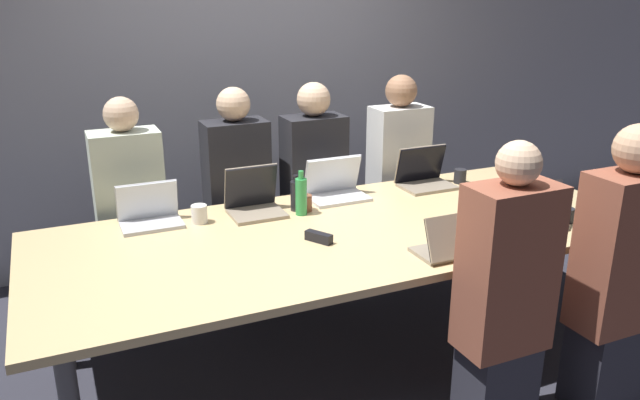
{
  "coord_description": "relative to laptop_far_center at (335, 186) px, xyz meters",
  "views": [
    {
      "loc": [
        -1.41,
        -2.8,
        1.99
      ],
      "look_at": [
        -0.12,
        0.1,
        0.92
      ],
      "focal_mm": 35.0,
      "sensor_mm": 36.0,
      "label": 1
    }
  ],
  "objects": [
    {
      "name": "laptop_far_left",
      "position": [
        -1.13,
        0.0,
        -0.01
      ],
      "size": [
        0.33,
        0.22,
        0.23
      ],
      "color": "#B7B7BC",
      "rests_on": "conference_table"
    },
    {
      "name": "stapler",
      "position": [
        -0.38,
        -0.61,
        -0.05
      ],
      "size": [
        0.11,
        0.15,
        0.05
      ],
      "rotation": [
        0.0,
        0.0,
        0.53
      ],
      "color": "black",
      "rests_on": "conference_table"
    },
    {
      "name": "cup_far_midleft",
      "position": [
        -0.27,
        -0.14,
        -0.03
      ],
      "size": [
        0.09,
        0.09,
        0.09
      ],
      "color": "brown",
      "rests_on": "conference_table"
    },
    {
      "name": "person_near_midright",
      "position": [
        0.18,
        -1.38,
        -0.16
      ],
      "size": [
        0.4,
        0.24,
        1.41
      ],
      "rotation": [
        0.0,
        0.0,
        3.14
      ],
      "color": "#2D2D38",
      "rests_on": "ground_plane"
    },
    {
      "name": "laptop_far_right",
      "position": [
        0.63,
        -0.02,
        0.0
      ],
      "size": [
        0.35,
        0.26,
        0.26
      ],
      "color": "gray",
      "rests_on": "conference_table"
    },
    {
      "name": "laptop_far_center",
      "position": [
        0.0,
        0.0,
        0.0
      ],
      "size": [
        0.36,
        0.25,
        0.25
      ],
      "color": "silver",
      "rests_on": "conference_table"
    },
    {
      "name": "laptop_near_midright",
      "position": [
        0.13,
        -1.03,
        -0.01
      ],
      "size": [
        0.32,
        0.22,
        0.22
      ],
      "rotation": [
        0.0,
        0.0,
        3.14
      ],
      "color": "gray",
      "rests_on": "conference_table"
    },
    {
      "name": "bottle_far_midleft",
      "position": [
        -0.31,
        -0.2,
        0.04
      ],
      "size": [
        0.07,
        0.07,
        0.26
      ],
      "color": "green",
      "rests_on": "conference_table"
    },
    {
      "name": "person_near_right",
      "position": [
        0.79,
        -1.45,
        -0.14
      ],
      "size": [
        0.4,
        0.24,
        1.44
      ],
      "rotation": [
        0.0,
        0.0,
        3.14
      ],
      "color": "#2D2D38",
      "rests_on": "ground_plane"
    },
    {
      "name": "curtain_wall",
      "position": [
        -0.17,
        1.26,
        0.56
      ],
      "size": [
        12.0,
        0.06,
        2.8
      ],
      "color": "#9999A3",
      "rests_on": "ground_plane"
    },
    {
      "name": "ground_plane",
      "position": [
        -0.17,
        -0.51,
        -0.84
      ],
      "size": [
        24.0,
        24.0,
        0.0
      ],
      "primitive_type": "plane",
      "color": "#2D2D38"
    },
    {
      "name": "person_far_left",
      "position": [
        -1.18,
        0.37,
        -0.15
      ],
      "size": [
        0.4,
        0.24,
        1.42
      ],
      "color": "#2D2D38",
      "rests_on": "ground_plane"
    },
    {
      "name": "cup_near_midright",
      "position": [
        0.38,
        -1.04,
        -0.03
      ],
      "size": [
        0.08,
        0.08,
        0.09
      ],
      "color": "#232328",
      "rests_on": "conference_table"
    },
    {
      "name": "cup_far_right",
      "position": [
        0.89,
        -0.06,
        -0.03
      ],
      "size": [
        0.08,
        0.08,
        0.09
      ],
      "color": "#232328",
      "rests_on": "conference_table"
    },
    {
      "name": "person_far_midleft",
      "position": [
        -0.51,
        0.39,
        -0.15
      ],
      "size": [
        0.4,
        0.24,
        1.43
      ],
      "color": "#2D2D38",
      "rests_on": "ground_plane"
    },
    {
      "name": "laptop_far_midleft",
      "position": [
        -0.55,
        -0.06,
        0.0
      ],
      "size": [
        0.31,
        0.27,
        0.27
      ],
      "color": "gray",
      "rests_on": "conference_table"
    },
    {
      "name": "person_far_right",
      "position": [
        0.69,
        0.4,
        -0.14
      ],
      "size": [
        0.4,
        0.24,
        1.44
      ],
      "color": "#2D2D38",
      "rests_on": "ground_plane"
    },
    {
      "name": "cup_far_left",
      "position": [
        -0.87,
        -0.09,
        -0.02
      ],
      "size": [
        0.09,
        0.09,
        0.1
      ],
      "color": "white",
      "rests_on": "conference_table"
    },
    {
      "name": "conference_table",
      "position": [
        -0.17,
        -0.51,
        -0.13
      ],
      "size": [
        3.3,
        1.35,
        0.77
      ],
      "color": "#D6B77F",
      "rests_on": "ground_plane"
    },
    {
      "name": "laptop_near_right",
      "position": [
        0.74,
        -0.93,
        0.0
      ],
      "size": [
        0.31,
        0.27,
        0.27
      ],
      "rotation": [
        0.0,
        0.0,
        3.14
      ],
      "color": "#333338",
      "rests_on": "conference_table"
    },
    {
      "name": "person_far_center",
      "position": [
        0.0,
        0.34,
        -0.14
      ],
      "size": [
        0.4,
        0.24,
        1.43
      ],
      "color": "#2D2D38",
      "rests_on": "ground_plane"
    },
    {
      "name": "bottle_far_center",
      "position": [
        -0.31,
        -0.12,
        0.02
      ],
      "size": [
        0.07,
        0.07,
        0.21
      ],
      "color": "black",
      "rests_on": "conference_table"
    },
    {
      "name": "cup_near_right",
      "position": [
        0.99,
        -0.91,
        -0.03
      ],
      "size": [
        0.08,
        0.08,
        0.08
      ],
      "color": "#232328",
      "rests_on": "conference_table"
    }
  ]
}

